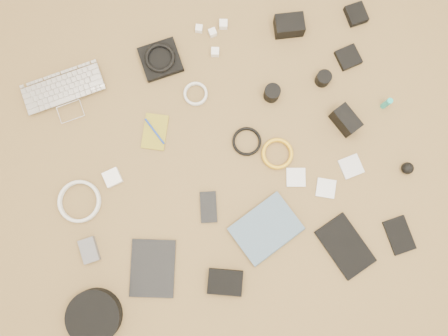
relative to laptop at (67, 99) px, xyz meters
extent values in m
cube|color=olive|center=(0.54, -0.39, -0.03)|extent=(4.00, 4.00, 0.04)
imported|color=silver|center=(0.00, 0.00, 0.00)|extent=(0.34, 0.25, 0.02)
cube|color=black|center=(0.39, 0.06, 0.00)|extent=(0.16, 0.15, 0.03)
torus|color=black|center=(0.39, 0.06, 0.02)|extent=(0.15, 0.15, 0.02)
cube|color=white|center=(0.57, 0.15, 0.00)|extent=(0.04, 0.04, 0.03)
cube|color=white|center=(0.62, 0.12, 0.00)|extent=(0.03, 0.03, 0.03)
cube|color=white|center=(0.67, 0.14, 0.00)|extent=(0.04, 0.04, 0.03)
cube|color=white|center=(0.61, 0.04, 0.00)|extent=(0.04, 0.04, 0.03)
cube|color=black|center=(0.92, 0.06, 0.02)|extent=(0.12, 0.09, 0.07)
cube|color=black|center=(1.20, 0.05, 0.00)|extent=(0.08, 0.09, 0.03)
cube|color=olive|center=(0.30, -0.21, -0.01)|extent=(0.14, 0.16, 0.01)
cylinder|color=#1433A4|center=(0.30, -0.21, 0.00)|extent=(0.05, 0.12, 0.01)
torus|color=silver|center=(0.49, -0.11, -0.01)|extent=(0.12, 0.12, 0.01)
cylinder|color=black|center=(0.78, -0.19, 0.02)|extent=(0.07, 0.07, 0.07)
cylinder|color=black|center=(0.99, -0.18, 0.01)|extent=(0.07, 0.07, 0.05)
cube|color=black|center=(1.12, -0.12, 0.00)|extent=(0.10, 0.10, 0.02)
cube|color=white|center=(0.10, -0.35, 0.00)|extent=(0.07, 0.07, 0.03)
torus|color=silver|center=(-0.04, -0.40, -0.01)|extent=(0.18, 0.18, 0.01)
torus|color=black|center=(0.64, -0.34, -0.01)|extent=(0.13, 0.13, 0.01)
torus|color=gold|center=(0.74, -0.42, -0.01)|extent=(0.15, 0.15, 0.01)
cube|color=black|center=(1.02, -0.37, 0.03)|extent=(0.10, 0.13, 0.08)
cylinder|color=#1BAFA3|center=(1.19, -0.34, 0.03)|extent=(0.03, 0.03, 0.08)
cube|color=#58585D|center=(-0.04, -0.59, 0.00)|extent=(0.07, 0.10, 0.03)
cube|color=black|center=(0.17, -0.72, -0.01)|extent=(0.22, 0.25, 0.01)
cube|color=black|center=(0.43, -0.55, -0.01)|extent=(0.08, 0.13, 0.01)
cube|color=silver|center=(0.78, -0.53, -0.01)|extent=(0.09, 0.09, 0.01)
cube|color=silver|center=(0.88, -0.60, -0.01)|extent=(0.09, 0.09, 0.01)
cube|color=silver|center=(1.00, -0.54, -0.01)|extent=(0.09, 0.09, 0.01)
sphere|color=black|center=(1.20, -0.60, 0.01)|extent=(0.05, 0.05, 0.05)
cylinder|color=black|center=(-0.07, -0.83, 0.01)|extent=(0.24, 0.24, 0.05)
cube|color=black|center=(0.42, -0.84, 0.00)|extent=(0.15, 0.13, 0.03)
imported|color=#476078|center=(0.65, -0.77, 0.00)|extent=(0.29, 0.25, 0.02)
cube|color=black|center=(0.89, -0.82, 0.00)|extent=(0.20, 0.25, 0.02)
cube|color=black|center=(1.10, -0.84, -0.01)|extent=(0.10, 0.14, 0.01)
camera|label=1|loc=(0.47, -0.62, 1.66)|focal=35.00mm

